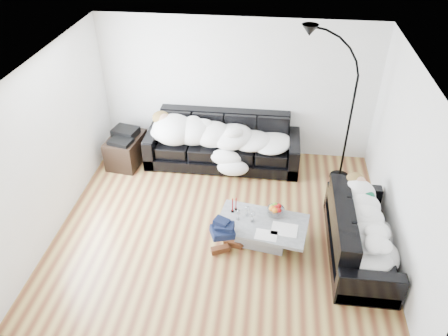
# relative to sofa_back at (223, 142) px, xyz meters

# --- Properties ---
(ground) EXTENTS (5.00, 5.00, 0.00)m
(ground) POSITION_rel_sofa_back_xyz_m (0.20, -1.76, -0.46)
(ground) COLOR brown
(ground) RESTS_ON ground
(wall_back) EXTENTS (5.00, 0.02, 2.60)m
(wall_back) POSITION_rel_sofa_back_xyz_m (0.20, 0.49, 0.84)
(wall_back) COLOR silver
(wall_back) RESTS_ON ground
(wall_left) EXTENTS (0.02, 4.50, 2.60)m
(wall_left) POSITION_rel_sofa_back_xyz_m (-2.30, -1.76, 0.84)
(wall_left) COLOR silver
(wall_left) RESTS_ON ground
(wall_right) EXTENTS (0.02, 4.50, 2.60)m
(wall_right) POSITION_rel_sofa_back_xyz_m (2.70, -1.76, 0.84)
(wall_right) COLOR silver
(wall_right) RESTS_ON ground
(ceiling) EXTENTS (5.00, 5.00, 0.00)m
(ceiling) POSITION_rel_sofa_back_xyz_m (0.20, -1.76, 2.14)
(ceiling) COLOR white
(ceiling) RESTS_ON ground
(sofa_back) EXTENTS (2.81, 0.97, 0.92)m
(sofa_back) POSITION_rel_sofa_back_xyz_m (0.00, 0.00, 0.00)
(sofa_back) COLOR black
(sofa_back) RESTS_ON ground
(sofa_right) EXTENTS (0.85, 1.97, 0.80)m
(sofa_right) POSITION_rel_sofa_back_xyz_m (2.24, -2.08, -0.06)
(sofa_right) COLOR black
(sofa_right) RESTS_ON ground
(sleeper_back) EXTENTS (2.38, 0.82, 0.48)m
(sleeper_back) POSITION_rel_sofa_back_xyz_m (0.00, -0.05, 0.20)
(sleeper_back) COLOR white
(sleeper_back) RESTS_ON sofa_back
(sleeper_right) EXTENTS (0.71, 1.69, 0.41)m
(sleeper_right) POSITION_rel_sofa_back_xyz_m (2.24, -2.08, 0.17)
(sleeper_right) COLOR white
(sleeper_right) RESTS_ON sofa_right
(teal_cushion) EXTENTS (0.42, 0.38, 0.20)m
(teal_cushion) POSITION_rel_sofa_back_xyz_m (2.18, -1.47, 0.26)
(teal_cushion) COLOR #0D5B38
(teal_cushion) RESTS_ON sofa_right
(coffee_table) EXTENTS (1.40, 0.95, 0.38)m
(coffee_table) POSITION_rel_sofa_back_xyz_m (0.83, -2.04, -0.27)
(coffee_table) COLOR #939699
(coffee_table) RESTS_ON ground
(fruit_bowl) EXTENTS (0.31, 0.31, 0.16)m
(fruit_bowl) POSITION_rel_sofa_back_xyz_m (1.02, -1.80, -0.00)
(fruit_bowl) COLOR white
(fruit_bowl) RESTS_ON coffee_table
(wine_glass_a) EXTENTS (0.08, 0.08, 0.16)m
(wine_glass_a) POSITION_rel_sofa_back_xyz_m (0.61, -1.89, -0.00)
(wine_glass_a) COLOR white
(wine_glass_a) RESTS_ON coffee_table
(wine_glass_b) EXTENTS (0.07, 0.07, 0.17)m
(wine_glass_b) POSITION_rel_sofa_back_xyz_m (0.48, -2.00, 0.00)
(wine_glass_b) COLOR white
(wine_glass_b) RESTS_ON coffee_table
(wine_glass_c) EXTENTS (0.09, 0.09, 0.18)m
(wine_glass_c) POSITION_rel_sofa_back_xyz_m (0.70, -2.03, 0.01)
(wine_glass_c) COLOR white
(wine_glass_c) RESTS_ON coffee_table
(candle_left) EXTENTS (0.05, 0.05, 0.25)m
(candle_left) POSITION_rel_sofa_back_xyz_m (0.38, -1.84, 0.04)
(candle_left) COLOR maroon
(candle_left) RESTS_ON coffee_table
(candle_right) EXTENTS (0.04, 0.04, 0.21)m
(candle_right) POSITION_rel_sofa_back_xyz_m (0.42, -1.79, 0.03)
(candle_right) COLOR maroon
(candle_right) RESTS_ON coffee_table
(newspaper_a) EXTENTS (0.40, 0.32, 0.01)m
(newspaper_a) POSITION_rel_sofa_back_xyz_m (1.16, -2.14, -0.07)
(newspaper_a) COLOR silver
(newspaper_a) RESTS_ON coffee_table
(newspaper_b) EXTENTS (0.33, 0.25, 0.01)m
(newspaper_b) POSITION_rel_sofa_back_xyz_m (0.90, -2.29, -0.07)
(newspaper_b) COLOR silver
(newspaper_b) RESTS_ON coffee_table
(navy_jacket) EXTENTS (0.34, 0.28, 0.17)m
(navy_jacket) POSITION_rel_sofa_back_xyz_m (0.29, -2.32, 0.08)
(navy_jacket) COLOR black
(navy_jacket) RESTS_ON coffee_table
(shoes) EXTENTS (0.51, 0.41, 0.10)m
(shoes) POSITION_rel_sofa_back_xyz_m (0.33, -2.25, -0.41)
(shoes) COLOR #472311
(shoes) RESTS_ON ground
(av_cabinet) EXTENTS (0.64, 0.86, 0.55)m
(av_cabinet) POSITION_rel_sofa_back_xyz_m (-1.79, -0.22, -0.19)
(av_cabinet) COLOR black
(av_cabinet) RESTS_ON ground
(stereo) EXTENTS (0.51, 0.43, 0.13)m
(stereo) POSITION_rel_sofa_back_xyz_m (-1.79, -0.22, 0.15)
(stereo) COLOR black
(stereo) RESTS_ON av_cabinet
(floor_lamp) EXTENTS (0.88, 0.39, 2.39)m
(floor_lamp) POSITION_rel_sofa_back_xyz_m (2.16, -0.22, 0.74)
(floor_lamp) COLOR black
(floor_lamp) RESTS_ON ground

